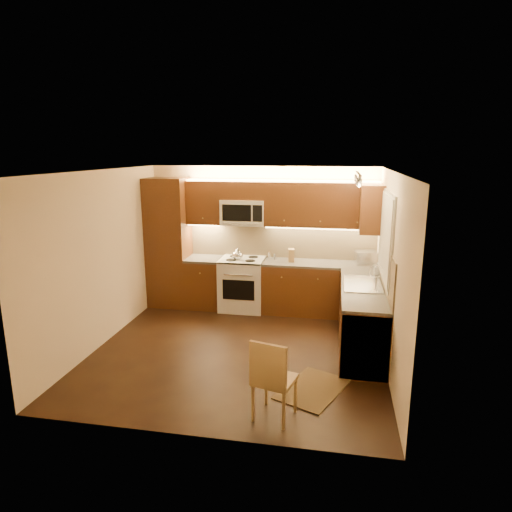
% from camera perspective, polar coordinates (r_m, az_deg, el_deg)
% --- Properties ---
extents(floor, '(4.00, 4.00, 0.01)m').
position_cam_1_polar(floor, '(6.48, -2.23, -11.90)').
color(floor, black).
rests_on(floor, ground).
extents(ceiling, '(4.00, 4.00, 0.01)m').
position_cam_1_polar(ceiling, '(5.86, -2.45, 10.79)').
color(ceiling, beige).
rests_on(ceiling, ground).
extents(wall_back, '(4.00, 0.01, 2.50)m').
position_cam_1_polar(wall_back, '(7.97, 0.81, 2.41)').
color(wall_back, beige).
rests_on(wall_back, ground).
extents(wall_front, '(4.00, 0.01, 2.50)m').
position_cam_1_polar(wall_front, '(4.21, -8.34, -7.80)').
color(wall_front, beige).
rests_on(wall_front, ground).
extents(wall_left, '(0.01, 4.00, 2.50)m').
position_cam_1_polar(wall_left, '(6.77, -19.10, -0.30)').
color(wall_left, beige).
rests_on(wall_left, ground).
extents(wall_right, '(0.01, 4.00, 2.50)m').
position_cam_1_polar(wall_right, '(5.95, 16.82, -1.94)').
color(wall_right, beige).
rests_on(wall_right, ground).
extents(pantry, '(0.70, 0.60, 2.30)m').
position_cam_1_polar(pantry, '(8.14, -11.09, 1.68)').
color(pantry, '#42230E').
rests_on(pantry, floor).
extents(base_cab_back_left, '(0.62, 0.60, 0.86)m').
position_cam_1_polar(base_cab_back_left, '(8.10, -6.50, -3.47)').
color(base_cab_back_left, '#42230E').
rests_on(base_cab_back_left, floor).
extents(counter_back_left, '(0.62, 0.60, 0.04)m').
position_cam_1_polar(counter_back_left, '(7.98, -6.58, -0.37)').
color(counter_back_left, '#32302D').
rests_on(counter_back_left, base_cab_back_left).
extents(base_cab_back_right, '(1.92, 0.60, 0.86)m').
position_cam_1_polar(base_cab_back_right, '(7.78, 8.02, -4.23)').
color(base_cab_back_right, '#42230E').
rests_on(base_cab_back_right, floor).
extents(counter_back_right, '(1.92, 0.60, 0.04)m').
position_cam_1_polar(counter_back_right, '(7.65, 8.13, -1.02)').
color(counter_back_right, '#32302D').
rests_on(counter_back_right, base_cab_back_right).
extents(base_cab_right, '(0.60, 2.00, 0.86)m').
position_cam_1_polar(base_cab_right, '(6.56, 13.34, -7.86)').
color(base_cab_right, '#42230E').
rests_on(base_cab_right, floor).
extents(counter_right, '(0.60, 2.00, 0.04)m').
position_cam_1_polar(counter_right, '(6.41, 13.55, -4.10)').
color(counter_right, '#32302D').
rests_on(counter_right, base_cab_right).
extents(dishwasher, '(0.58, 0.60, 0.84)m').
position_cam_1_polar(dishwasher, '(5.91, 13.65, -10.28)').
color(dishwasher, silver).
rests_on(dishwasher, floor).
extents(backsplash_back, '(3.30, 0.02, 0.60)m').
position_cam_1_polar(backsplash_back, '(7.92, 3.30, 1.95)').
color(backsplash_back, tan).
rests_on(backsplash_back, wall_back).
extents(backsplash_right, '(0.02, 2.00, 0.60)m').
position_cam_1_polar(backsplash_right, '(6.35, 16.32, -1.43)').
color(backsplash_right, tan).
rests_on(backsplash_right, wall_right).
extents(upper_cab_back_left, '(0.62, 0.35, 0.75)m').
position_cam_1_polar(upper_cab_back_left, '(7.93, -6.51, 6.84)').
color(upper_cab_back_left, '#42230E').
rests_on(upper_cab_back_left, wall_back).
extents(upper_cab_back_right, '(1.92, 0.35, 0.75)m').
position_cam_1_polar(upper_cab_back_right, '(7.60, 8.42, 6.51)').
color(upper_cab_back_right, '#42230E').
rests_on(upper_cab_back_right, wall_back).
extents(upper_cab_bridge, '(0.76, 0.35, 0.31)m').
position_cam_1_polar(upper_cab_bridge, '(7.73, -1.60, 8.40)').
color(upper_cab_bridge, '#42230E').
rests_on(upper_cab_bridge, wall_back).
extents(upper_cab_right_corner, '(0.35, 0.50, 0.75)m').
position_cam_1_polar(upper_cab_right_corner, '(7.19, 14.58, 5.84)').
color(upper_cab_right_corner, '#42230E').
rests_on(upper_cab_right_corner, wall_right).
extents(stove, '(0.76, 0.65, 0.92)m').
position_cam_1_polar(stove, '(7.90, -1.75, -3.59)').
color(stove, silver).
rests_on(stove, floor).
extents(microwave, '(0.76, 0.38, 0.44)m').
position_cam_1_polar(microwave, '(7.76, -1.61, 5.63)').
color(microwave, silver).
rests_on(microwave, wall_back).
extents(window_frame, '(0.03, 1.44, 1.24)m').
position_cam_1_polar(window_frame, '(6.41, 16.38, 2.37)').
color(window_frame, silver).
rests_on(window_frame, wall_right).
extents(window_blinds, '(0.02, 1.36, 1.16)m').
position_cam_1_polar(window_blinds, '(6.41, 16.20, 2.38)').
color(window_blinds, silver).
rests_on(window_blinds, wall_right).
extents(sink, '(0.52, 0.86, 0.15)m').
position_cam_1_polar(sink, '(6.53, 13.53, -2.91)').
color(sink, silver).
rests_on(sink, counter_right).
extents(faucet, '(0.20, 0.04, 0.30)m').
position_cam_1_polar(faucet, '(6.52, 15.14, -2.34)').
color(faucet, silver).
rests_on(faucet, counter_right).
extents(track_light_bar, '(0.04, 1.20, 0.03)m').
position_cam_1_polar(track_light_bar, '(6.13, 12.94, 10.20)').
color(track_light_bar, silver).
rests_on(track_light_bar, ceiling).
extents(kettle, '(0.24, 0.24, 0.22)m').
position_cam_1_polar(kettle, '(7.68, -2.37, 0.30)').
color(kettle, silver).
rests_on(kettle, stove).
extents(toaster_oven, '(0.40, 0.32, 0.21)m').
position_cam_1_polar(toaster_oven, '(7.72, 13.88, -0.18)').
color(toaster_oven, silver).
rests_on(toaster_oven, counter_back_right).
extents(knife_block, '(0.12, 0.17, 0.22)m').
position_cam_1_polar(knife_block, '(7.68, 4.54, 0.11)').
color(knife_block, olive).
rests_on(knife_block, counter_back_right).
extents(spice_jar_a, '(0.05, 0.05, 0.11)m').
position_cam_1_polar(spice_jar_a, '(7.81, 2.45, -0.06)').
color(spice_jar_a, silver).
rests_on(spice_jar_a, counter_back_right).
extents(spice_jar_b, '(0.05, 0.05, 0.10)m').
position_cam_1_polar(spice_jar_b, '(7.95, 1.73, 0.19)').
color(spice_jar_b, brown).
rests_on(spice_jar_b, counter_back_right).
extents(spice_jar_c, '(0.05, 0.05, 0.10)m').
position_cam_1_polar(spice_jar_c, '(7.93, 1.70, 0.13)').
color(spice_jar_c, silver).
rests_on(spice_jar_c, counter_back_right).
extents(spice_jar_d, '(0.06, 0.06, 0.09)m').
position_cam_1_polar(spice_jar_d, '(7.95, 1.73, 0.13)').
color(spice_jar_d, '#A88632').
rests_on(spice_jar_d, counter_back_right).
extents(soap_bottle, '(0.09, 0.09, 0.19)m').
position_cam_1_polar(soap_bottle, '(7.08, 15.25, -1.58)').
color(soap_bottle, silver).
rests_on(soap_bottle, counter_right).
extents(rug, '(0.92, 1.07, 0.01)m').
position_cam_1_polar(rug, '(5.55, 7.28, -16.51)').
color(rug, black).
rests_on(rug, floor).
extents(dining_chair, '(0.49, 0.49, 0.91)m').
position_cam_1_polar(dining_chair, '(4.82, 2.42, -15.28)').
color(dining_chair, olive).
rests_on(dining_chair, floor).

